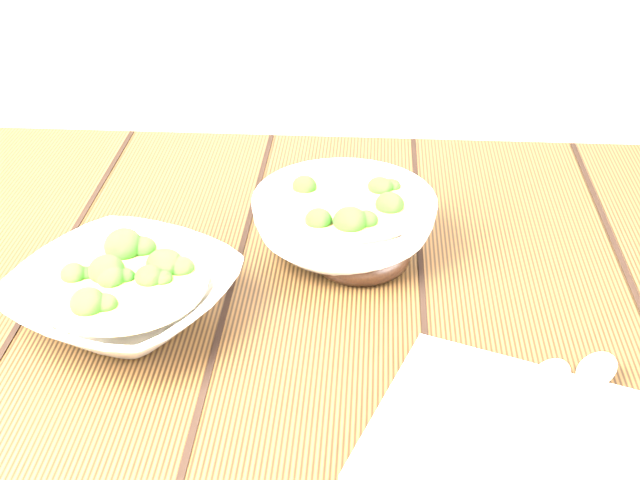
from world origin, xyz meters
TOP-DOWN VIEW (x-y plane):
  - table at (0.00, 0.00)m, footprint 1.20×0.80m
  - soup_bowl_front at (-0.12, -0.04)m, footprint 0.28×0.28m
  - soup_bowl_back at (0.09, 0.10)m, footprint 0.22×0.22m
  - trivet at (0.11, 0.07)m, footprint 0.13×0.13m
  - napkin at (0.25, -0.20)m, footprint 0.30×0.27m
  - spoon_left at (0.27, -0.16)m, footprint 0.12×0.18m
  - spoon_right at (0.31, -0.15)m, footprint 0.13×0.18m

SIDE VIEW (x-z plane):
  - table at x=0.00m, z-range 0.26..1.01m
  - napkin at x=0.25m, z-range 0.75..0.76m
  - trivet at x=0.11m, z-range 0.75..0.78m
  - spoon_left at x=0.27m, z-range 0.76..0.77m
  - spoon_right at x=0.31m, z-range 0.76..0.77m
  - soup_bowl_front at x=-0.12m, z-range 0.75..0.81m
  - soup_bowl_back at x=0.09m, z-range 0.75..0.82m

